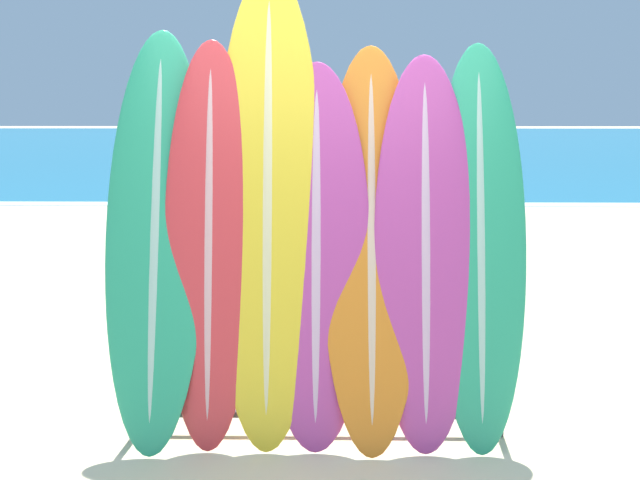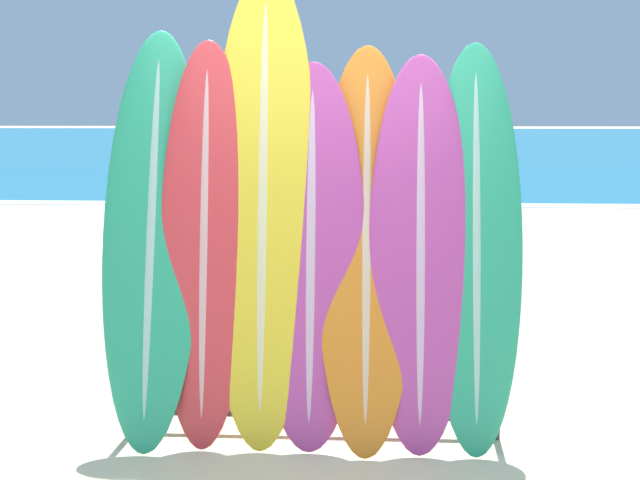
% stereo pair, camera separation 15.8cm
% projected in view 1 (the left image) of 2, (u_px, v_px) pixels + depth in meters
% --- Properties ---
extents(ground_plane, '(160.00, 160.00, 0.00)m').
position_uv_depth(ground_plane, '(331.00, 455.00, 3.97)').
color(ground_plane, beige).
extents(ocean_water, '(120.00, 60.00, 0.01)m').
position_uv_depth(ocean_water, '(332.00, 141.00, 43.28)').
color(ocean_water, teal).
rests_on(ocean_water, ground_plane).
extents(surfboard_rack, '(2.09, 0.04, 0.95)m').
position_uv_depth(surfboard_rack, '(318.00, 348.00, 4.14)').
color(surfboard_rack, '#28282D').
rests_on(surfboard_rack, ground_plane).
extents(surfboard_slot_0, '(0.55, 0.75, 2.27)m').
position_uv_depth(surfboard_slot_0, '(156.00, 236.00, 4.07)').
color(surfboard_slot_0, '#289E70').
rests_on(surfboard_slot_0, ground_plane).
extents(surfboard_slot_1, '(0.50, 0.55, 2.20)m').
position_uv_depth(surfboard_slot_1, '(209.00, 243.00, 4.04)').
color(surfboard_slot_1, red).
rests_on(surfboard_slot_1, ground_plane).
extents(surfboard_slot_2, '(0.59, 0.65, 2.60)m').
position_uv_depth(surfboard_slot_2, '(268.00, 206.00, 4.05)').
color(surfboard_slot_2, yellow).
rests_on(surfboard_slot_2, ground_plane).
extents(surfboard_slot_3, '(0.59, 0.53, 2.08)m').
position_uv_depth(surfboard_slot_3, '(316.00, 254.00, 4.04)').
color(surfboard_slot_3, '#B23D8E').
rests_on(surfboard_slot_3, ground_plane).
extents(surfboard_slot_4, '(0.54, 0.70, 2.17)m').
position_uv_depth(surfboard_slot_4, '(371.00, 245.00, 4.05)').
color(surfboard_slot_4, orange).
rests_on(surfboard_slot_4, ground_plane).
extents(surfboard_slot_5, '(0.55, 0.57, 2.12)m').
position_uv_depth(surfboard_slot_5, '(425.00, 251.00, 4.02)').
color(surfboard_slot_5, '#B23D8E').
rests_on(surfboard_slot_5, ground_plane).
extents(surfboard_slot_6, '(0.50, 0.60, 2.18)m').
position_uv_depth(surfboard_slot_6, '(480.00, 245.00, 4.03)').
color(surfboard_slot_6, '#289E70').
rests_on(surfboard_slot_6, ground_plane).
extents(person_near_water, '(0.27, 0.30, 1.78)m').
position_uv_depth(person_near_water, '(365.00, 177.00, 9.48)').
color(person_near_water, beige).
rests_on(person_near_water, ground_plane).
extents(person_mid_beach, '(0.22, 0.27, 1.62)m').
position_uv_depth(person_mid_beach, '(168.00, 170.00, 11.60)').
color(person_mid_beach, tan).
rests_on(person_mid_beach, ground_plane).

